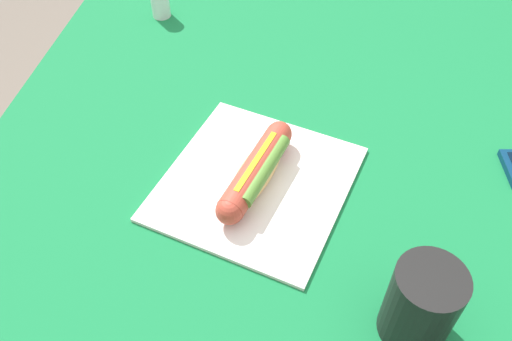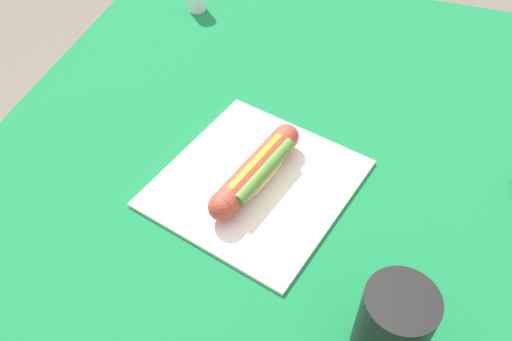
{
  "view_description": "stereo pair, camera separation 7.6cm",
  "coord_description": "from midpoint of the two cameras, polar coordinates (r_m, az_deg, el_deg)",
  "views": [
    {
      "loc": [
        0.49,
        0.02,
        1.36
      ],
      "look_at": [
        -0.01,
        -0.06,
        0.8
      ],
      "focal_mm": 37.79,
      "sensor_mm": 36.0,
      "label": 1
    },
    {
      "loc": [
        0.47,
        0.1,
        1.36
      ],
      "look_at": [
        -0.01,
        -0.06,
        0.8
      ],
      "focal_mm": 37.79,
      "sensor_mm": 36.0,
      "label": 2
    }
  ],
  "objects": [
    {
      "name": "dining_table",
      "position": [
        0.87,
        6.04,
        -8.38
      ],
      "size": [
        1.2,
        0.98,
        0.77
      ],
      "color": "brown",
      "rests_on": "ground"
    },
    {
      "name": "paper_wrapper",
      "position": [
        0.78,
        2.78,
        -1.49
      ],
      "size": [
        0.32,
        0.32,
        0.01
      ],
      "primitive_type": "cube",
      "rotation": [
        0.0,
        0.0,
        -0.27
      ],
      "color": "silver",
      "rests_on": "dining_table"
    },
    {
      "name": "hot_dog",
      "position": [
        0.76,
        2.92,
        -0.19
      ],
      "size": [
        0.19,
        0.09,
        0.05
      ],
      "color": "tan",
      "rests_on": "paper_wrapper"
    },
    {
      "name": "drinking_cup",
      "position": [
        0.62,
        17.83,
        -15.6
      ],
      "size": [
        0.08,
        0.08,
        0.11
      ],
      "primitive_type": "cylinder",
      "color": "black",
      "rests_on": "dining_table"
    }
  ]
}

